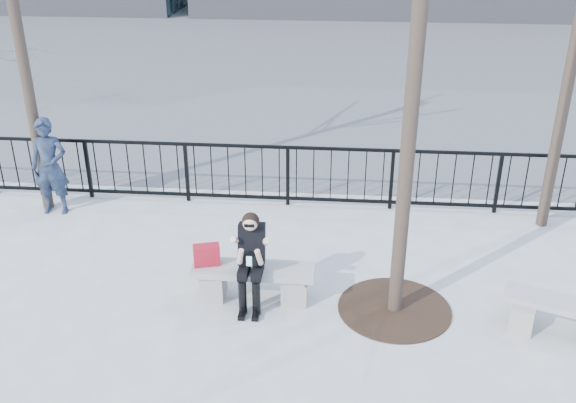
# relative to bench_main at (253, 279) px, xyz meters

# --- Properties ---
(ground) EXTENTS (120.00, 120.00, 0.00)m
(ground) POSITION_rel_bench_main_xyz_m (0.00, 0.00, -0.30)
(ground) COLOR gray
(ground) RESTS_ON ground
(street_surface) EXTENTS (60.00, 23.00, 0.01)m
(street_surface) POSITION_rel_bench_main_xyz_m (0.00, 15.00, -0.30)
(street_surface) COLOR #474747
(street_surface) RESTS_ON ground
(railing) EXTENTS (14.00, 0.06, 1.10)m
(railing) POSITION_rel_bench_main_xyz_m (0.00, 3.00, 0.25)
(railing) COLOR black
(railing) RESTS_ON ground
(tree_grate) EXTENTS (1.50, 1.50, 0.02)m
(tree_grate) POSITION_rel_bench_main_xyz_m (1.90, -0.10, -0.29)
(tree_grate) COLOR black
(tree_grate) RESTS_ON ground
(bench_main) EXTENTS (1.65, 0.46, 0.49)m
(bench_main) POSITION_rel_bench_main_xyz_m (0.00, 0.00, 0.00)
(bench_main) COLOR slate
(bench_main) RESTS_ON ground
(bench_second) EXTENTS (1.46, 0.41, 0.43)m
(bench_second) POSITION_rel_bench_main_xyz_m (3.96, -0.39, -0.03)
(bench_second) COLOR slate
(bench_second) RESTS_ON ground
(seated_woman) EXTENTS (0.50, 0.64, 1.34)m
(seated_woman) POSITION_rel_bench_main_xyz_m (0.00, -0.16, 0.37)
(seated_woman) COLOR black
(seated_woman) RESTS_ON ground
(handbag) EXTENTS (0.38, 0.25, 0.29)m
(handbag) POSITION_rel_bench_main_xyz_m (-0.62, 0.02, 0.33)
(handbag) COLOR maroon
(handbag) RESTS_ON bench_main
(shopping_bag) EXTENTS (0.35, 0.14, 0.32)m
(shopping_bag) POSITION_rel_bench_main_xyz_m (0.56, -0.12, -0.14)
(shopping_bag) COLOR beige
(shopping_bag) RESTS_ON ground
(standing_man) EXTENTS (0.65, 0.46, 1.69)m
(standing_man) POSITION_rel_bench_main_xyz_m (-3.78, 2.35, 0.55)
(standing_man) COLOR black
(standing_man) RESTS_ON ground
(vendor_umbrella) EXTENTS (2.46, 2.48, 1.69)m
(vendor_umbrella) POSITION_rel_bench_main_xyz_m (-6.90, 7.79, 0.54)
(vendor_umbrella) COLOR yellow
(vendor_umbrella) RESTS_ON ground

